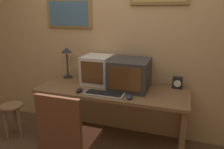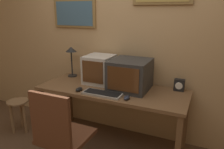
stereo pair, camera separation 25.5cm
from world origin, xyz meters
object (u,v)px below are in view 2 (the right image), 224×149
at_px(desk_clock, 179,85).
at_px(desk_lamp, 71,54).
at_px(mouse_near_keyboard, 127,98).
at_px(side_stool, 19,110).
at_px(monitor_left, 99,69).
at_px(monitor_right, 130,75).
at_px(office_chair, 63,144).
at_px(mouse_far_corner, 79,89).
at_px(keyboard_main, 102,94).

height_order(desk_clock, desk_lamp, desk_lamp).
distance_m(mouse_near_keyboard, side_stool, 1.63).
distance_m(monitor_left, monitor_right, 0.45).
bearing_deg(office_chair, monitor_left, 95.49).
height_order(mouse_far_corner, desk_clock, desk_clock).
bearing_deg(mouse_near_keyboard, side_stool, -178.55).
xyz_separation_m(monitor_left, monitor_right, (0.44, -0.07, -0.00)).
bearing_deg(desk_lamp, desk_clock, 1.17).
distance_m(monitor_left, mouse_far_corner, 0.41).
height_order(keyboard_main, office_chair, office_chair).
height_order(desk_clock, side_stool, desk_clock).
height_order(keyboard_main, side_stool, keyboard_main).
distance_m(desk_lamp, office_chair, 1.33).
xyz_separation_m(monitor_right, desk_lamp, (-0.92, 0.15, 0.14)).
bearing_deg(monitor_right, mouse_near_keyboard, -75.71).
bearing_deg(keyboard_main, desk_lamp, 147.35).
relative_size(mouse_near_keyboard, office_chair, 0.10).
height_order(mouse_near_keyboard, desk_lamp, desk_lamp).
bearing_deg(side_stool, office_chair, -24.51).
xyz_separation_m(mouse_near_keyboard, desk_clock, (0.46, 0.50, 0.05)).
relative_size(mouse_near_keyboard, mouse_far_corner, 0.90).
xyz_separation_m(monitor_left, mouse_near_keyboard, (0.52, -0.39, -0.16)).
bearing_deg(keyboard_main, side_stool, -177.63).
relative_size(monitor_right, keyboard_main, 1.04).
relative_size(monitor_right, mouse_far_corner, 4.04).
relative_size(mouse_near_keyboard, side_stool, 0.22).
xyz_separation_m(desk_clock, side_stool, (-2.03, -0.54, -0.48)).
distance_m(mouse_far_corner, side_stool, 1.07).
bearing_deg(side_stool, mouse_near_keyboard, 1.45).
bearing_deg(desk_lamp, mouse_far_corner, -48.45).
relative_size(monitor_left, office_chair, 0.37).
bearing_deg(side_stool, desk_clock, 14.78).
height_order(desk_lamp, side_stool, desk_lamp).
relative_size(desk_lamp, side_stool, 0.90).
bearing_deg(desk_clock, mouse_far_corner, -155.32).
height_order(monitor_right, office_chair, monitor_right).
relative_size(keyboard_main, mouse_near_keyboard, 4.32).
distance_m(monitor_left, office_chair, 1.07).
distance_m(monitor_left, desk_lamp, 0.51).
bearing_deg(side_stool, monitor_left, 22.10).
xyz_separation_m(desk_clock, desk_lamp, (-1.46, -0.03, 0.25)).
distance_m(mouse_near_keyboard, mouse_far_corner, 0.60).
height_order(monitor_right, desk_lamp, desk_lamp).
bearing_deg(monitor_left, mouse_near_keyboard, -36.46).
bearing_deg(desk_clock, side_stool, -165.22).
xyz_separation_m(desk_lamp, office_chair, (0.57, -1.02, -0.64)).
height_order(keyboard_main, desk_clock, desk_clock).
relative_size(monitor_left, monitor_right, 0.79).
bearing_deg(monitor_left, monitor_right, -8.71).
bearing_deg(side_stool, keyboard_main, 2.37).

